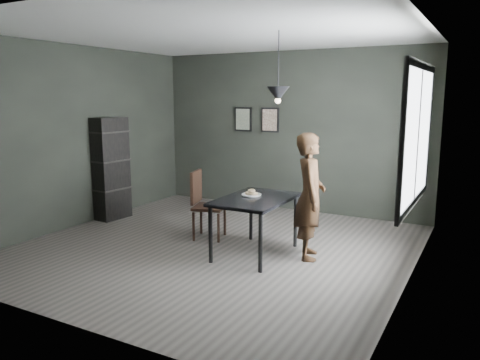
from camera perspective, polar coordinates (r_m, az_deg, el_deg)
The scene contains 13 objects.
ground at distance 6.44m, azimuth -2.98°, elevation -8.15°, with size 5.00×5.00×0.00m, color #373330.
back_wall at distance 8.37m, azimuth 5.95°, elevation 5.87°, with size 5.00×0.10×2.80m, color black.
ceiling at distance 6.16m, azimuth -3.23°, elevation 17.41°, with size 5.00×5.00×0.02m.
window_assembly at distance 5.47m, azimuth 20.83°, elevation 5.06°, with size 0.04×1.96×1.56m.
cafe_table at distance 5.97m, azimuth 1.88°, elevation -2.91°, with size 0.80×1.20×0.75m.
white_plate at distance 6.07m, azimuth 1.41°, elevation -1.87°, with size 0.23×0.23×0.01m, color white.
donut_pile at distance 6.07m, azimuth 1.41°, elevation -1.54°, with size 0.18×0.13×0.08m.
woman at distance 5.90m, azimuth 8.51°, elevation -1.97°, with size 0.58×0.38×1.59m, color black.
wood_chair at distance 6.72m, azimuth -4.50°, elevation -2.43°, with size 0.53×0.53×0.98m.
shelf_unit at distance 8.02m, azimuth -15.45°, elevation 1.35°, with size 0.32×0.56×1.68m, color black.
pendant_lamp at distance 5.80m, azimuth 4.66°, elevation 10.41°, with size 0.28×0.28×0.86m.
framed_print_left at distance 8.71m, azimuth 0.38°, elevation 7.42°, with size 0.34×0.04×0.44m.
framed_print_right at distance 8.46m, azimuth 3.69°, elevation 7.31°, with size 0.34×0.04×0.44m.
Camera 1 is at (3.21, -5.20, 2.03)m, focal length 35.00 mm.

